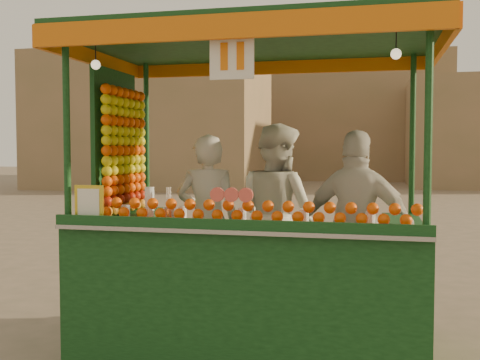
% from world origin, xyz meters
% --- Properties ---
extents(ground, '(90.00, 90.00, 0.00)m').
position_xyz_m(ground, '(0.00, 0.00, 0.00)').
color(ground, brown).
rests_on(ground, ground).
extents(building_left, '(10.00, 6.00, 6.00)m').
position_xyz_m(building_left, '(-9.00, 20.00, 3.00)').
color(building_left, '#916F52').
rests_on(building_left, ground).
extents(building_center, '(14.00, 7.00, 7.00)m').
position_xyz_m(building_center, '(-2.00, 30.00, 3.50)').
color(building_center, '#916F52').
rests_on(building_center, ground).
extents(juice_cart, '(3.03, 1.96, 2.75)m').
position_xyz_m(juice_cart, '(-0.17, -0.06, 0.89)').
color(juice_cart, '#0E3412').
rests_on(juice_cart, ground).
extents(vendor_left, '(0.63, 0.46, 1.59)m').
position_xyz_m(vendor_left, '(-0.61, 0.34, 1.12)').
color(vendor_left, silver).
rests_on(vendor_left, ground).
extents(vendor_middle, '(1.04, 1.01, 1.69)m').
position_xyz_m(vendor_middle, '(0.02, 0.48, 1.17)').
color(vendor_middle, silver).
rests_on(vendor_middle, ground).
extents(vendor_right, '(1.01, 0.58, 1.62)m').
position_xyz_m(vendor_right, '(0.76, 0.10, 1.13)').
color(vendor_right, beige).
rests_on(vendor_right, ground).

